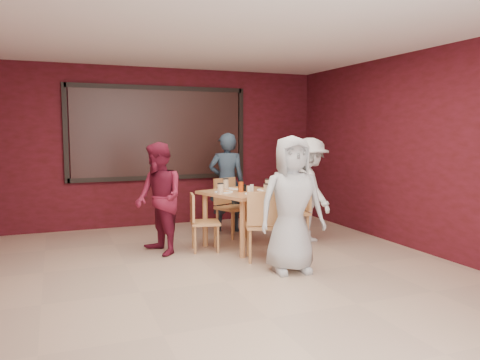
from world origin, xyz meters
name	(u,v)px	position (x,y,z in m)	size (l,w,h in m)	color
floor	(226,282)	(0.00, 0.00, 0.00)	(7.00, 7.00, 0.00)	tan
window_blinds	(159,133)	(0.00, 3.45, 1.65)	(3.00, 0.02, 1.50)	black
dining_table	(245,198)	(0.80, 1.39, 0.71)	(1.32, 1.32, 0.97)	#BF814E
chair_front	(264,222)	(0.73, 0.60, 0.52)	(0.57, 0.57, 0.93)	#C77B4D
chair_back	(230,203)	(0.86, 2.19, 0.52)	(0.58, 0.58, 0.93)	#C77B4D
chair_left	(200,219)	(0.13, 1.41, 0.46)	(0.46, 0.46, 0.81)	#C77B4D
chair_right	(297,208)	(1.63, 1.35, 0.53)	(0.50, 0.50, 0.93)	#C77B4D
diner_front	(292,204)	(0.86, 0.08, 0.82)	(0.80, 0.52, 1.64)	#B1B1B1
diner_back	(227,182)	(0.93, 2.53, 0.83)	(0.60, 0.40, 1.66)	#2A3A4A
diner_left	(159,199)	(-0.44, 1.46, 0.77)	(0.75, 0.58, 1.54)	maroon
diner_right	(309,189)	(1.88, 1.42, 0.79)	(1.02, 0.59, 1.58)	silver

